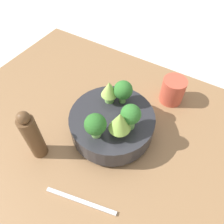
% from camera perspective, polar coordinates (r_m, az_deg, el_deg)
% --- Properties ---
extents(ground_plane, '(6.00, 6.00, 0.00)m').
position_cam_1_polar(ground_plane, '(0.72, -3.75, -7.40)').
color(ground_plane, silver).
extents(table, '(1.00, 0.80, 0.04)m').
position_cam_1_polar(table, '(0.70, -3.84, -6.45)').
color(table, olive).
rests_on(table, ground_plane).
extents(bowl, '(0.25, 0.25, 0.08)m').
position_cam_1_polar(bowl, '(0.64, -0.00, -2.99)').
color(bowl, '#28282D').
rests_on(bowl, table).
extents(romanesco_piece_far, '(0.05, 0.05, 0.08)m').
position_cam_1_polar(romanesco_piece_far, '(0.62, -0.59, 5.73)').
color(romanesco_piece_far, '#7AB256').
rests_on(romanesco_piece_far, bowl).
extents(romanesco_piece_near, '(0.06, 0.06, 0.09)m').
position_cam_1_polar(romanesco_piece_near, '(0.54, 2.05, -2.59)').
color(romanesco_piece_near, '#609347').
rests_on(romanesco_piece_near, bowl).
extents(broccoli_floret_right, '(0.05, 0.05, 0.08)m').
position_cam_1_polar(broccoli_floret_right, '(0.56, 4.90, -0.92)').
color(broccoli_floret_right, '#6BA34C').
rests_on(broccoli_floret_right, bowl).
extents(broccoli_floret_front, '(0.06, 0.06, 0.07)m').
position_cam_1_polar(broccoli_floret_front, '(0.55, -4.36, -3.42)').
color(broccoli_floret_front, '#7AB256').
rests_on(broccoli_floret_front, bowl).
extents(broccoli_floret_back, '(0.05, 0.05, 0.08)m').
position_cam_1_polar(broccoli_floret_back, '(0.62, 2.91, 5.62)').
color(broccoli_floret_back, '#6BA34C').
rests_on(broccoli_floret_back, bowl).
extents(cup, '(0.08, 0.08, 0.09)m').
position_cam_1_polar(cup, '(0.76, 15.58, 5.46)').
color(cup, '#C64C38').
rests_on(cup, table).
extents(pepper_mill, '(0.04, 0.04, 0.18)m').
position_cam_1_polar(pepper_mill, '(0.61, -20.07, -5.83)').
color(pepper_mill, brown).
rests_on(pepper_mill, table).
extents(fork, '(0.19, 0.05, 0.01)m').
position_cam_1_polar(fork, '(0.59, -8.15, -22.04)').
color(fork, silver).
rests_on(fork, table).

